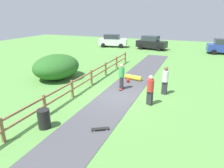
% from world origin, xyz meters
% --- Properties ---
extents(ground_plane, '(60.00, 60.00, 0.00)m').
position_xyz_m(ground_plane, '(0.00, 0.00, 0.00)').
color(ground_plane, '#568E42').
extents(asphalt_path, '(2.40, 28.00, 0.02)m').
position_xyz_m(asphalt_path, '(0.00, 0.00, 0.01)').
color(asphalt_path, '#47474C').
rests_on(asphalt_path, ground_plane).
extents(wooden_fence, '(0.12, 18.12, 1.10)m').
position_xyz_m(wooden_fence, '(-2.60, 0.00, 0.67)').
color(wooden_fence, olive).
rests_on(wooden_fence, ground_plane).
extents(bush_large, '(3.34, 4.00, 1.90)m').
position_xyz_m(bush_large, '(-5.87, 1.62, 0.95)').
color(bush_large, '#286023').
rests_on(bush_large, ground_plane).
extents(trash_bin, '(0.56, 0.56, 0.90)m').
position_xyz_m(trash_bin, '(-1.80, -4.89, 0.45)').
color(trash_bin, black).
rests_on(trash_bin, ground_plane).
extents(skater_riding, '(0.42, 0.82, 1.78)m').
position_xyz_m(skater_riding, '(-0.22, 1.14, 1.01)').
color(skater_riding, '#B23326').
rests_on(skater_riding, asphalt_path).
extents(skater_fallen, '(1.45, 1.26, 0.36)m').
position_xyz_m(skater_fallen, '(-0.09, 3.40, 0.20)').
color(skater_fallen, yellow).
rests_on(skater_fallen, asphalt_path).
extents(skateboard_loose, '(0.78, 0.60, 0.08)m').
position_xyz_m(skateboard_loose, '(0.67, -4.17, 0.09)').
color(skateboard_loose, black).
rests_on(skateboard_loose, asphalt_path).
extents(bystander_white, '(0.43, 0.43, 1.83)m').
position_xyz_m(bystander_white, '(2.63, 1.33, 1.01)').
color(bystander_white, '#2D2D33').
rests_on(bystander_white, ground_plane).
extents(bystander_red, '(0.50, 0.50, 1.76)m').
position_xyz_m(bystander_red, '(2.11, -0.62, 0.97)').
color(bystander_red, '#2D2D33').
rests_on(bystander_red, ground_plane).
extents(parked_car_black, '(4.42, 2.52, 1.92)m').
position_xyz_m(parked_car_black, '(-1.79, 18.20, 0.96)').
color(parked_car_black, black).
rests_on(parked_car_black, ground_plane).
extents(parked_car_white, '(4.45, 2.60, 1.92)m').
position_xyz_m(parked_car_white, '(-7.72, 18.18, 0.96)').
color(parked_car_white, silver).
rests_on(parked_car_white, ground_plane).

